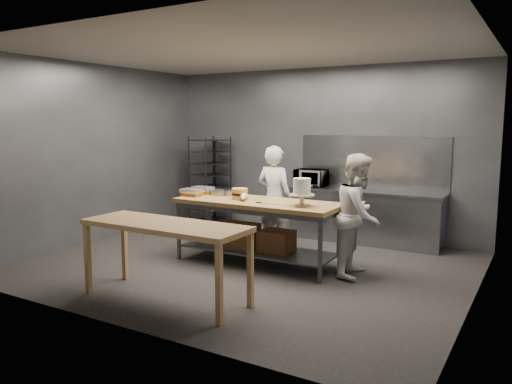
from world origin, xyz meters
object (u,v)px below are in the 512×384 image
at_px(near_counter, 165,230).
at_px(microwave, 311,178).
at_px(chef_right, 359,215).
at_px(work_table, 257,224).
at_px(speed_rack, 210,182).
at_px(frosted_cake_stand, 302,189).
at_px(layer_cake, 240,194).
at_px(chef_behind, 274,198).

relative_size(near_counter, microwave, 3.69).
bearing_deg(chef_right, microwave, 35.31).
bearing_deg(work_table, speed_rack, 138.81).
height_order(frosted_cake_stand, layer_cake, frosted_cake_stand).
relative_size(speed_rack, frosted_cake_stand, 4.69).
distance_m(work_table, layer_cake, 0.51).
relative_size(work_table, frosted_cake_stand, 6.43).
distance_m(chef_right, frosted_cake_stand, 0.82).
distance_m(speed_rack, microwave, 2.16).
xyz_separation_m(near_counter, chef_right, (1.58, 2.02, -0.00)).
xyz_separation_m(work_table, near_counter, (-0.14, -1.81, 0.24)).
bearing_deg(layer_cake, chef_behind, 82.19).
height_order(chef_right, layer_cake, chef_right).
xyz_separation_m(microwave, layer_cake, (-0.19, -2.05, -0.05)).
relative_size(chef_right, frosted_cake_stand, 4.36).
distance_m(speed_rack, chef_right, 4.07).
bearing_deg(near_counter, chef_behind, 90.41).
relative_size(speed_rack, microwave, 3.23).
relative_size(speed_rack, chef_right, 1.08).
bearing_deg(microwave, work_table, -87.79).
bearing_deg(chef_behind, chef_right, 162.40).
relative_size(microwave, layer_cake, 2.33).
relative_size(near_counter, layer_cake, 8.60).
bearing_deg(microwave, speed_rack, -177.87).
bearing_deg(frosted_cake_stand, microwave, 111.37).
bearing_deg(speed_rack, chef_behind, -28.67).
distance_m(frosted_cake_stand, layer_cake, 1.04).
relative_size(work_table, near_counter, 1.20).
distance_m(chef_right, layer_cake, 1.74).
relative_size(near_counter, chef_behind, 1.20).
height_order(chef_behind, layer_cake, chef_behind).
distance_m(near_counter, chef_right, 2.56).
distance_m(chef_behind, chef_right, 1.71).
bearing_deg(frosted_cake_stand, layer_cake, 175.60).
xyz_separation_m(chef_right, frosted_cake_stand, (-0.69, -0.31, 0.34)).
height_order(chef_behind, chef_right, chef_behind).
distance_m(work_table, speed_rack, 2.98).
xyz_separation_m(speed_rack, frosted_cake_stand, (2.98, -2.05, 0.29)).
height_order(chef_right, frosted_cake_stand, chef_right).
bearing_deg(near_counter, speed_rack, 119.04).
height_order(speed_rack, frosted_cake_stand, speed_rack).
height_order(near_counter, layer_cake, layer_cake).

